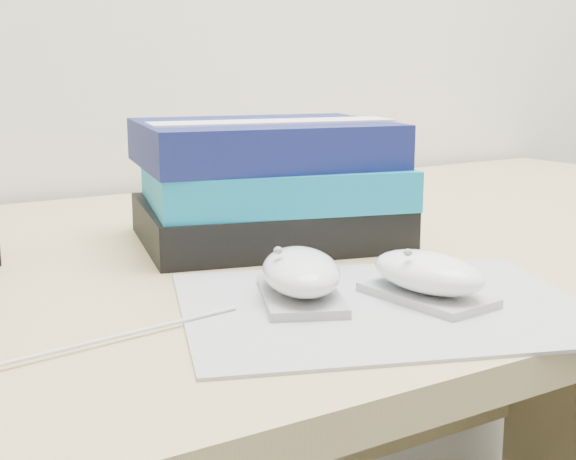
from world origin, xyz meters
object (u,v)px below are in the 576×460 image
mouse_front (427,276)px  book_stack (267,183)px  desk (281,407)px  mouse_rear (301,276)px

mouse_front → book_stack: 0.28m
desk → mouse_rear: mouse_rear is taller
mouse_front → desk: bearing=79.9°
mouse_rear → mouse_front: (0.09, -0.05, -0.00)m
mouse_front → book_stack: (0.01, 0.27, 0.04)m
desk → mouse_front: size_ratio=13.91×
mouse_rear → mouse_front: mouse_rear is taller
mouse_rear → mouse_front: bearing=-31.4°
mouse_rear → desk: bearing=61.7°
desk → mouse_front: mouse_front is taller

